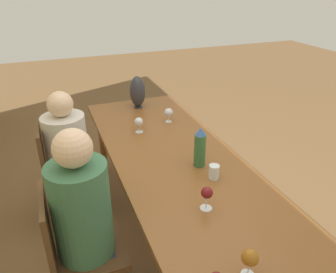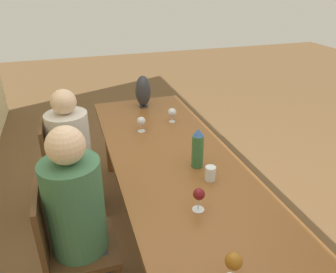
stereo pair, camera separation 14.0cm
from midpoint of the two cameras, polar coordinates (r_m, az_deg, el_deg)
ground_plane at (r=2.89m, az=2.46°, el=-17.17°), size 14.00×14.00×0.00m
dining_table at (r=2.45m, az=2.78°, el=-5.23°), size 2.61×0.90×0.77m
water_bottle at (r=2.26m, az=6.96°, el=-2.10°), size 0.08×0.08×0.29m
water_tumbler at (r=2.18m, az=9.22°, el=-6.39°), size 0.07×0.07×0.10m
vase at (r=3.29m, az=-3.14°, el=7.88°), size 0.16×0.16×0.32m
wine_glass_0 at (r=1.55m, az=14.07°, el=-20.45°), size 0.08×0.08×0.15m
wine_glass_1 at (r=2.97m, az=2.06°, el=4.15°), size 0.08×0.08×0.13m
wine_glass_3 at (r=1.88m, az=7.57°, el=-10.08°), size 0.07×0.07×0.14m
wine_glass_4 at (r=2.78m, az=-3.27°, el=2.63°), size 0.07×0.07×0.13m
chair_near at (r=2.19m, az=-14.97°, el=-17.73°), size 0.44×0.44×0.91m
chair_far at (r=2.97m, az=-16.26°, el=-4.90°), size 0.44×0.44×0.91m
person_near at (r=2.06m, az=-13.29°, el=-13.52°), size 0.34×0.34×1.29m
person_far at (r=2.90m, az=-14.94°, el=-2.40°), size 0.35×0.35×1.18m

